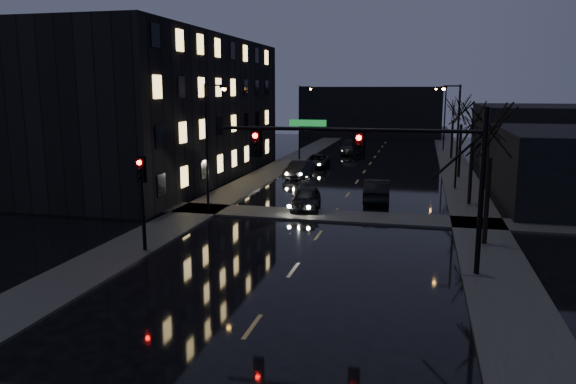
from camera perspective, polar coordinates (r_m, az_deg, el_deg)
The scene contains 22 objects.
ground at distance 17.25m, azimuth -5.66°, elevation -16.07°, with size 160.00×160.00×0.00m, color black.
sidewalk_left at distance 51.96m, azimuth -1.95°, elevation 1.99°, with size 3.00×140.00×0.12m, color #2D2D2B.
sidewalk_right at distance 50.25m, azimuth 17.09°, elevation 1.25°, with size 3.00×140.00×0.12m, color #2D2D2B.
sidewalk_cross at distance 34.31m, azimuth 4.46°, elevation -2.43°, with size 40.00×3.00×0.12m, color #2D2D2B.
apartment_block at distance 49.57m, azimuth -12.62°, elevation 8.24°, with size 12.00×30.00×12.00m, color black.
commercial_right_far at distance 63.84m, azimuth 24.20°, elevation 5.32°, with size 12.00×18.00×6.00m, color black.
far_block at distance 92.98m, azimuth 8.48°, elevation 8.05°, with size 22.00×10.00×8.00m, color black.
signal_mast at distance 23.75m, azimuth 10.20°, elevation 3.47°, with size 11.11×0.41×7.00m.
signal_pole_left at distance 27.14m, azimuth -14.60°, elevation 0.18°, with size 0.35×0.41×4.53m.
tree_near at distance 28.77m, azimuth 20.04°, elevation 6.89°, with size 3.52×3.52×8.08m.
tree_mid_a at distance 38.73m, azimuth 18.37°, elevation 7.16°, with size 3.30×3.30×7.58m.
tree_mid_b at distance 50.67m, azimuth 17.31°, elevation 8.76°, with size 3.74×3.74×8.59m.
tree_far at distance 64.65m, azimuth 16.49°, elevation 8.58°, with size 3.43×3.43×7.88m.
streetlight_l_near at distance 35.08m, azimuth -7.95°, elevation 5.58°, with size 1.53×0.28×8.00m.
streetlight_l_far at distance 60.97m, azimuth 1.37°, elevation 7.70°, with size 1.53×0.28×8.00m.
streetlight_r_mid at distance 44.71m, azimuth 16.62°, elevation 6.27°, with size 1.53×0.28×8.00m.
streetlight_r_far at distance 72.65m, azimuth 15.48°, elevation 7.77°, with size 1.53×0.28×8.00m.
oncoming_car_a at distance 36.05m, azimuth 1.85°, elevation -0.65°, with size 1.78×4.43×1.51m, color black.
oncoming_car_b at distance 49.11m, azimuth 1.14°, elevation 2.29°, with size 1.54×4.43×1.46m, color black.
oncoming_car_c at distance 55.42m, azimuth 2.97°, elevation 3.14°, with size 2.17×4.72×1.31m, color black.
oncoming_car_d at distance 67.77m, azimuth 6.29°, elevation 4.56°, with size 2.30×5.67×1.64m, color black.
lead_car at distance 38.93m, azimuth 9.03°, elevation 0.13°, with size 1.70×4.88×1.61m, color black.
Camera 1 is at (5.16, -14.55, 7.68)m, focal length 35.00 mm.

